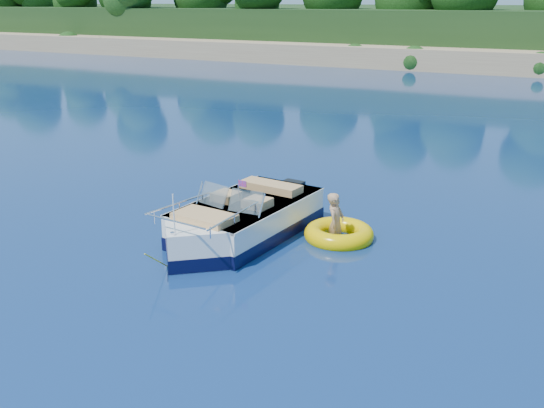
# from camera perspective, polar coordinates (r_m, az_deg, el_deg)

# --- Properties ---
(ground) EXTENTS (160.00, 160.00, 0.00)m
(ground) POSITION_cam_1_polar(r_m,az_deg,el_deg) (10.49, 4.40, -8.33)
(ground) COLOR #0A234C
(ground) RESTS_ON ground
(motorboat) EXTENTS (2.14, 5.08, 1.69)m
(motorboat) POSITION_cam_1_polar(r_m,az_deg,el_deg) (12.62, -3.17, -1.88)
(motorboat) COLOR white
(motorboat) RESTS_ON ground
(tow_tube) EXTENTS (1.93, 1.93, 0.39)m
(tow_tube) POSITION_cam_1_polar(r_m,az_deg,el_deg) (12.76, 6.32, -2.83)
(tow_tube) COLOR #FFCC00
(tow_tube) RESTS_ON ground
(boy) EXTENTS (0.39, 0.76, 1.44)m
(boy) POSITION_cam_1_polar(r_m,az_deg,el_deg) (12.77, 5.99, -3.28)
(boy) COLOR tan
(boy) RESTS_ON ground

